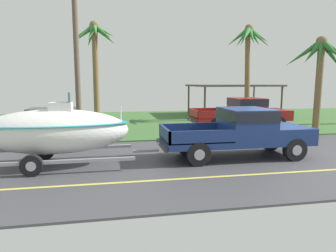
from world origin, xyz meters
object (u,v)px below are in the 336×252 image
(boat_on_trailer, at_px, (54,131))
(palm_tree_near_right, at_px, (321,61))
(parked_sedan_near, at_px, (57,121))
(palm_tree_far_left, at_px, (249,48))
(pickup_truck_towing, at_px, (245,130))
(carport_awning, at_px, (232,86))
(palm_tree_near_left, at_px, (95,45))
(parked_pickup_background, at_px, (246,112))
(utility_pole, at_px, (76,43))

(boat_on_trailer, bearing_deg, palm_tree_near_right, 19.82)
(parked_sedan_near, xyz_separation_m, palm_tree_far_left, (12.30, 3.18, 4.42))
(palm_tree_near_right, bearing_deg, pickup_truck_towing, -143.95)
(pickup_truck_towing, bearing_deg, carport_awning, 69.32)
(palm_tree_near_right, bearing_deg, palm_tree_near_left, 150.33)
(parked_pickup_background, bearing_deg, parked_sedan_near, 178.80)
(parked_sedan_near, height_order, palm_tree_far_left, palm_tree_far_left)
(boat_on_trailer, distance_m, palm_tree_far_left, 15.54)
(carport_awning, distance_m, palm_tree_near_left, 11.27)
(carport_awning, height_order, palm_tree_near_left, palm_tree_near_left)
(boat_on_trailer, bearing_deg, utility_pole, 84.49)
(parked_pickup_background, distance_m, palm_tree_far_left, 5.55)
(boat_on_trailer, xyz_separation_m, parked_sedan_near, (-0.96, 6.70, -0.50))
(pickup_truck_towing, xyz_separation_m, palm_tree_near_right, (6.51, 4.74, 2.88))
(palm_tree_near_right, distance_m, palm_tree_far_left, 5.58)
(parked_pickup_background, bearing_deg, palm_tree_near_left, 149.24)
(boat_on_trailer, xyz_separation_m, carport_awning, (11.72, 13.46, 1.24))
(parked_pickup_background, height_order, carport_awning, carport_awning)
(palm_tree_near_right, bearing_deg, parked_sedan_near, 172.08)
(parked_pickup_background, xyz_separation_m, parked_sedan_near, (-10.66, 0.22, -0.35))
(boat_on_trailer, relative_size, utility_pole, 0.71)
(parked_sedan_near, bearing_deg, palm_tree_near_left, 69.08)
(carport_awning, distance_m, palm_tree_near_right, 8.96)
(palm_tree_near_left, distance_m, utility_pole, 7.48)
(parked_pickup_background, height_order, palm_tree_far_left, palm_tree_far_left)
(palm_tree_near_left, bearing_deg, utility_pole, -94.16)
(palm_tree_far_left, bearing_deg, palm_tree_near_right, -70.63)
(carport_awning, height_order, palm_tree_near_right, palm_tree_near_right)
(boat_on_trailer, xyz_separation_m, palm_tree_near_right, (13.15, 4.74, 2.72))
(boat_on_trailer, bearing_deg, parked_sedan_near, 98.11)
(palm_tree_near_left, bearing_deg, parked_pickup_background, -30.76)
(palm_tree_near_right, xyz_separation_m, utility_pole, (-12.74, -0.47, 0.56))
(pickup_truck_towing, bearing_deg, utility_pole, 145.55)
(carport_awning, bearing_deg, palm_tree_near_left, -170.65)
(carport_awning, relative_size, utility_pole, 0.77)
(parked_sedan_near, height_order, palm_tree_near_left, palm_tree_near_left)
(parked_pickup_background, height_order, palm_tree_near_right, palm_tree_near_right)
(parked_sedan_near, distance_m, utility_pole, 4.70)
(palm_tree_near_left, height_order, palm_tree_near_right, palm_tree_near_left)
(parked_pickup_background, xyz_separation_m, palm_tree_near_left, (-8.75, 5.21, 4.21))
(carport_awning, height_order, utility_pole, utility_pole)
(palm_tree_near_left, bearing_deg, boat_on_trailer, -94.65)
(utility_pole, bearing_deg, parked_pickup_background, 13.36)
(parked_sedan_near, height_order, utility_pole, utility_pole)
(boat_on_trailer, bearing_deg, palm_tree_far_left, 41.06)
(pickup_truck_towing, height_order, boat_on_trailer, boat_on_trailer)
(parked_sedan_near, xyz_separation_m, utility_pole, (1.37, -2.43, 3.78))
(parked_sedan_near, relative_size, palm_tree_near_left, 0.64)
(parked_pickup_background, xyz_separation_m, palm_tree_far_left, (1.63, 3.40, 4.07))
(parked_pickup_background, bearing_deg, palm_tree_near_right, -26.80)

